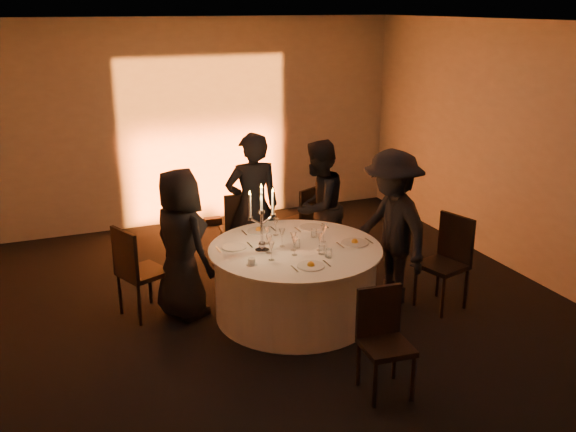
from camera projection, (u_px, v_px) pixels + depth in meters
name	position (u px, v px, depth m)	size (l,w,h in m)	color
floor	(295.00, 314.00, 6.87)	(7.00, 7.00, 0.00)	black
ceiling	(296.00, 22.00, 5.93)	(7.00, 7.00, 0.00)	silver
wall_back	(204.00, 122.00, 9.47)	(7.00, 7.00, 0.00)	#ABA59E
wall_front	(557.00, 342.00, 3.32)	(7.00, 7.00, 0.00)	#ABA59E
wall_right	(532.00, 154.00, 7.47)	(7.00, 7.00, 0.00)	#ABA59E
uplighter_fixture	(213.00, 221.00, 9.67)	(0.25, 0.12, 0.10)	black
banquet_table	(295.00, 281.00, 6.75)	(1.80, 1.80, 0.77)	black
chair_left	(136.00, 267.00, 6.65)	(0.57, 0.57, 1.00)	black
chair_back_left	(241.00, 227.00, 7.79)	(0.50, 0.50, 1.03)	black
chair_back_right	(305.00, 218.00, 8.25)	(0.56, 0.56, 0.96)	black
chair_right	(448.00, 256.00, 6.91)	(0.55, 0.55, 1.02)	black
chair_front	(383.00, 335.00, 5.40)	(0.43, 0.43, 0.91)	black
guest_left	(181.00, 244.00, 6.64)	(0.78, 0.51, 1.60)	black
guest_back_left	(253.00, 207.00, 7.53)	(0.65, 0.43, 1.78)	black
guest_back_right	(318.00, 207.00, 7.77)	(0.80, 0.62, 1.64)	black
guest_right	(391.00, 228.00, 6.91)	(1.11, 0.64, 1.72)	black
plate_left	(234.00, 247.00, 6.61)	(0.36, 0.25, 0.01)	white
plate_back_left	(259.00, 230.00, 7.09)	(0.36, 0.25, 0.08)	white
plate_back_right	(311.00, 228.00, 7.19)	(0.35, 0.28, 0.01)	white
plate_right	(355.00, 242.00, 6.73)	(0.36, 0.29, 0.08)	white
plate_front	(311.00, 265.00, 6.14)	(0.36, 0.27, 0.08)	white
coffee_cup	(252.00, 262.00, 6.18)	(0.11, 0.11, 0.07)	white
candelabra	(262.00, 228.00, 6.44)	(0.30, 0.14, 0.72)	silver
wine_glass_a	(282.00, 234.00, 6.61)	(0.07, 0.07, 0.19)	white
wine_glass_b	(293.00, 238.00, 6.50)	(0.07, 0.07, 0.19)	white
wine_glass_c	(295.00, 242.00, 6.38)	(0.07, 0.07, 0.19)	white
wine_glass_d	(320.00, 238.00, 6.50)	(0.07, 0.07, 0.19)	white
wine_glass_e	(271.00, 247.00, 6.25)	(0.07, 0.07, 0.19)	white
wine_glass_f	(276.00, 223.00, 6.93)	(0.07, 0.07, 0.19)	white
wine_glass_g	(269.00, 241.00, 6.43)	(0.07, 0.07, 0.19)	white
wine_glass_h	(324.00, 230.00, 6.73)	(0.07, 0.07, 0.19)	white
wine_glass_i	(267.00, 231.00, 6.69)	(0.07, 0.07, 0.19)	white
tumbler_a	(322.00, 250.00, 6.43)	(0.07, 0.07, 0.09)	white
tumbler_b	(314.00, 233.00, 6.91)	(0.07, 0.07, 0.09)	white
tumbler_c	(329.00, 253.00, 6.35)	(0.07, 0.07, 0.09)	white
tumbler_d	(297.00, 243.00, 6.61)	(0.07, 0.07, 0.09)	white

